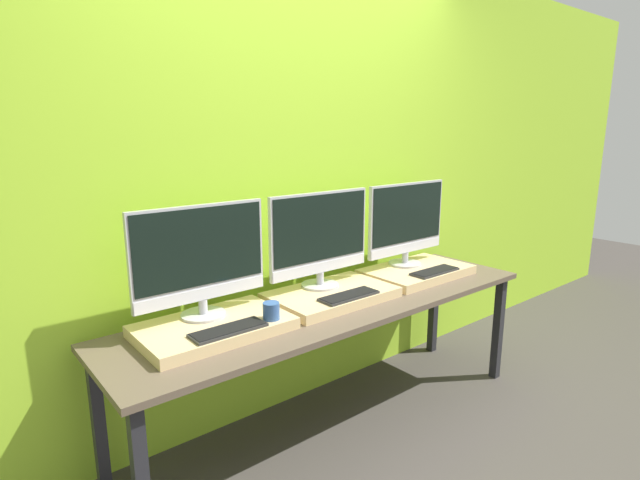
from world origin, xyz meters
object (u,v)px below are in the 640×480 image
keyboard_center (349,296)px  keyboard_right (435,271)px  keyboard_left (229,330)px  monitor_right (407,221)px  mug (271,311)px  monitor_center (320,237)px  monitor_left (201,258)px

keyboard_center → keyboard_right: size_ratio=1.00×
keyboard_left → monitor_right: size_ratio=0.51×
mug → monitor_center: (0.47, 0.23, 0.23)m
mug → keyboard_center: 0.47m
keyboard_left → mug: 0.22m
keyboard_center → monitor_right: size_ratio=0.51×
monitor_center → keyboard_center: monitor_center is taller
keyboard_center → monitor_right: (0.68, 0.23, 0.26)m
monitor_center → keyboard_right: (0.68, -0.23, -0.26)m
monitor_right → keyboard_right: monitor_right is taller
keyboard_left → mug: size_ratio=4.18×
monitor_left → keyboard_right: (1.37, -0.23, -0.26)m
monitor_left → keyboard_right: size_ratio=1.94×
keyboard_center → monitor_right: bearing=18.5°
mug → keyboard_center: bearing=0.0°
monitor_left → keyboard_left: (0.00, -0.23, -0.26)m
monitor_right → keyboard_center: bearing=-161.5°
keyboard_center → keyboard_right: 0.68m
keyboard_left → monitor_center: monitor_center is taller
keyboard_center → monitor_right: 0.77m
mug → monitor_center: size_ratio=0.12×
monitor_center → keyboard_center: size_ratio=1.94×
mug → monitor_center: monitor_center is taller
monitor_right → keyboard_left: bearing=-170.5°
monitor_left → monitor_right: (1.37, 0.00, 0.00)m
keyboard_center → monitor_center: bearing=90.0°
mug → keyboard_right: (1.15, 0.00, -0.03)m
monitor_left → keyboard_left: monitor_left is taller
monitor_center → keyboard_right: monitor_center is taller
monitor_left → keyboard_right: 1.41m
monitor_right → mug: bearing=-168.8°
keyboard_left → keyboard_center: bearing=0.0°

